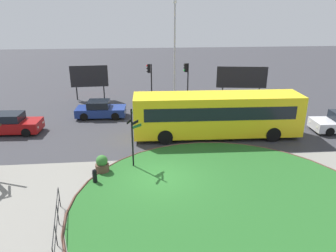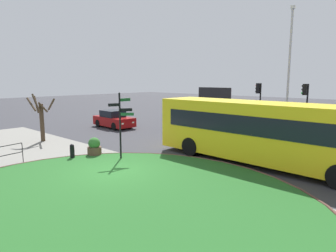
{
  "view_description": "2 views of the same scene",
  "coord_description": "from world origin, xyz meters",
  "px_view_note": "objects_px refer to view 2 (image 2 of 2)",
  "views": [
    {
      "loc": [
        -1.03,
        -14.82,
        8.45
      ],
      "look_at": [
        0.73,
        3.94,
        1.51
      ],
      "focal_mm": 34.18,
      "sensor_mm": 36.0,
      "label": 1
    },
    {
      "loc": [
        10.26,
        -7.74,
        4.1
      ],
      "look_at": [
        -0.61,
        4.12,
        1.56
      ],
      "focal_mm": 31.59,
      "sensor_mm": 36.0,
      "label": 2
    }
  ],
  "objects_px": {
    "bus_yellow": "(264,132)",
    "traffic_light_near": "(259,97)",
    "street_tree_bare": "(41,117)",
    "signpost_directional": "(121,121)",
    "planter_near_signpost": "(94,148)",
    "lamppost_tall": "(289,69)",
    "car_trailing": "(190,123)",
    "bollard_foreground": "(72,152)",
    "billboard_left": "(214,99)",
    "car_near_lane": "(114,120)",
    "traffic_light_far": "(305,98)"
  },
  "relations": [
    {
      "from": "lamppost_tall",
      "to": "billboard_left",
      "type": "xyz_separation_m",
      "value": [
        -8.0,
        2.72,
        -2.61
      ]
    },
    {
      "from": "traffic_light_far",
      "to": "bollard_foreground",
      "type": "bearing_deg",
      "value": 59.24
    },
    {
      "from": "signpost_directional",
      "to": "traffic_light_near",
      "type": "bearing_deg",
      "value": 83.32
    },
    {
      "from": "car_trailing",
      "to": "planter_near_signpost",
      "type": "height_order",
      "value": "car_trailing"
    },
    {
      "from": "bus_yellow",
      "to": "street_tree_bare",
      "type": "height_order",
      "value": "street_tree_bare"
    },
    {
      "from": "bus_yellow",
      "to": "traffic_light_far",
      "type": "distance_m",
      "value": 8.49
    },
    {
      "from": "car_near_lane",
      "to": "street_tree_bare",
      "type": "height_order",
      "value": "street_tree_bare"
    },
    {
      "from": "billboard_left",
      "to": "lamppost_tall",
      "type": "bearing_deg",
      "value": -21.83
    },
    {
      "from": "signpost_directional",
      "to": "street_tree_bare",
      "type": "xyz_separation_m",
      "value": [
        -7.52,
        -0.68,
        -0.38
      ]
    },
    {
      "from": "signpost_directional",
      "to": "traffic_light_far",
      "type": "distance_m",
      "value": 13.38
    },
    {
      "from": "planter_near_signpost",
      "to": "traffic_light_near",
      "type": "bearing_deg",
      "value": 76.16
    },
    {
      "from": "traffic_light_near",
      "to": "bollard_foreground",
      "type": "bearing_deg",
      "value": 76.09
    },
    {
      "from": "traffic_light_near",
      "to": "car_near_lane",
      "type": "bearing_deg",
      "value": 30.99
    },
    {
      "from": "car_trailing",
      "to": "signpost_directional",
      "type": "bearing_deg",
      "value": -70.57
    },
    {
      "from": "bollard_foreground",
      "to": "car_near_lane",
      "type": "distance_m",
      "value": 10.33
    },
    {
      "from": "signpost_directional",
      "to": "planter_near_signpost",
      "type": "relative_size",
      "value": 3.4
    },
    {
      "from": "planter_near_signpost",
      "to": "signpost_directional",
      "type": "bearing_deg",
      "value": 16.64
    },
    {
      "from": "car_near_lane",
      "to": "lamppost_tall",
      "type": "bearing_deg",
      "value": 29.05
    },
    {
      "from": "lamppost_tall",
      "to": "street_tree_bare",
      "type": "xyz_separation_m",
      "value": [
        -11.18,
        -12.86,
        -3.18
      ]
    },
    {
      "from": "bollard_foreground",
      "to": "bus_yellow",
      "type": "bearing_deg",
      "value": 36.94
    },
    {
      "from": "lamppost_tall",
      "to": "car_trailing",
      "type": "bearing_deg",
      "value": -154.87
    },
    {
      "from": "lamppost_tall",
      "to": "street_tree_bare",
      "type": "height_order",
      "value": "lamppost_tall"
    },
    {
      "from": "traffic_light_near",
      "to": "bus_yellow",
      "type": "bearing_deg",
      "value": 117.38
    },
    {
      "from": "bus_yellow",
      "to": "lamppost_tall",
      "type": "height_order",
      "value": "lamppost_tall"
    },
    {
      "from": "traffic_light_far",
      "to": "street_tree_bare",
      "type": "height_order",
      "value": "traffic_light_far"
    },
    {
      "from": "street_tree_bare",
      "to": "planter_near_signpost",
      "type": "bearing_deg",
      "value": 1.68
    },
    {
      "from": "traffic_light_near",
      "to": "lamppost_tall",
      "type": "distance_m",
      "value": 3.03
    },
    {
      "from": "street_tree_bare",
      "to": "bus_yellow",
      "type": "bearing_deg",
      "value": 19.87
    },
    {
      "from": "bollard_foreground",
      "to": "street_tree_bare",
      "type": "height_order",
      "value": "street_tree_bare"
    },
    {
      "from": "street_tree_bare",
      "to": "signpost_directional",
      "type": "bearing_deg",
      "value": 5.19
    },
    {
      "from": "car_near_lane",
      "to": "bus_yellow",
      "type": "bearing_deg",
      "value": -4.96
    },
    {
      "from": "bollard_foreground",
      "to": "lamppost_tall",
      "type": "bearing_deg",
      "value": 67.88
    },
    {
      "from": "car_near_lane",
      "to": "car_trailing",
      "type": "relative_size",
      "value": 1.0
    },
    {
      "from": "signpost_directional",
      "to": "planter_near_signpost",
      "type": "height_order",
      "value": "signpost_directional"
    },
    {
      "from": "car_near_lane",
      "to": "billboard_left",
      "type": "xyz_separation_m",
      "value": [
        4.4,
        8.78,
        1.55
      ]
    },
    {
      "from": "billboard_left",
      "to": "street_tree_bare",
      "type": "height_order",
      "value": "billboard_left"
    },
    {
      "from": "lamppost_tall",
      "to": "billboard_left",
      "type": "relative_size",
      "value": 2.54
    },
    {
      "from": "signpost_directional",
      "to": "bollard_foreground",
      "type": "distance_m",
      "value": 3.06
    },
    {
      "from": "bus_yellow",
      "to": "bollard_foreground",
      "type": "bearing_deg",
      "value": -141.46
    },
    {
      "from": "bollard_foreground",
      "to": "billboard_left",
      "type": "bearing_deg",
      "value": 98.13
    },
    {
      "from": "signpost_directional",
      "to": "bollard_foreground",
      "type": "xyz_separation_m",
      "value": [
        -1.97,
        -1.68,
        -1.63
      ]
    },
    {
      "from": "bus_yellow",
      "to": "traffic_light_near",
      "type": "bearing_deg",
      "value": 119.15
    },
    {
      "from": "traffic_light_near",
      "to": "traffic_light_far",
      "type": "relative_size",
      "value": 1.0
    },
    {
      "from": "traffic_light_near",
      "to": "billboard_left",
      "type": "height_order",
      "value": "traffic_light_near"
    },
    {
      "from": "bus_yellow",
      "to": "planter_near_signpost",
      "type": "distance_m",
      "value": 8.82
    },
    {
      "from": "car_near_lane",
      "to": "car_trailing",
      "type": "xyz_separation_m",
      "value": [
        5.96,
        3.03,
        -0.05
      ]
    },
    {
      "from": "signpost_directional",
      "to": "car_near_lane",
      "type": "xyz_separation_m",
      "value": [
        -8.74,
        6.12,
        -1.37
      ]
    },
    {
      "from": "car_trailing",
      "to": "planter_near_signpost",
      "type": "distance_m",
      "value": 9.73
    },
    {
      "from": "signpost_directional",
      "to": "traffic_light_far",
      "type": "relative_size",
      "value": 0.91
    },
    {
      "from": "bus_yellow",
      "to": "planter_near_signpost",
      "type": "xyz_separation_m",
      "value": [
        -7.42,
        -4.61,
        -1.16
      ]
    }
  ]
}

